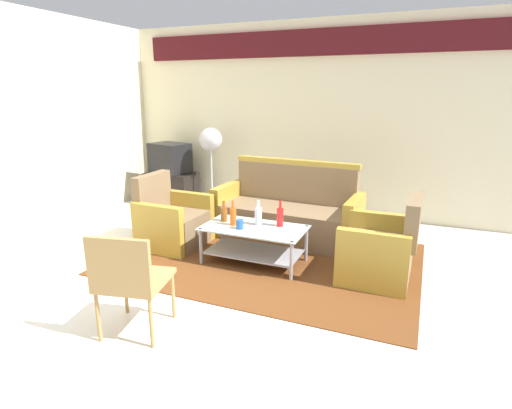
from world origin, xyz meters
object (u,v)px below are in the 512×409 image
armchair_left (172,222)px  cup (240,224)px  bottle_orange (233,216)px  bottle_clear (258,215)px  couch (288,214)px  bottle_brown (224,213)px  pedestal_fan (211,144)px  wicker_chair (129,276)px  bottle_red (280,217)px  armchair_right (380,252)px  coffee_table (254,239)px  television (170,158)px  tv_stand (172,188)px

armchair_left → cup: 1.04m
bottle_orange → bottle_clear: bearing=25.4°
couch → bottle_brown: bearing=62.6°
couch → pedestal_fan: bearing=-26.7°
bottle_clear → wicker_chair: size_ratio=0.33×
armchair_left → cup: armchair_left is taller
bottle_red → bottle_clear: bottle_red is taller
armchair_right → coffee_table: bearing=96.3°
bottle_clear → pedestal_fan: pedestal_fan is taller
bottle_brown → bottle_clear: 0.40m
armchair_right → bottle_brown: armchair_right is taller
television → wicker_chair: 3.88m
bottle_clear → television: television is taller
coffee_table → television: bearing=142.1°
armchair_left → tv_stand: 1.95m
armchair_right → pedestal_fan: size_ratio=0.67×
coffee_table → tv_stand: bearing=142.1°
tv_stand → bottle_orange: bearing=-41.4°
couch → bottle_brown: 0.97m
coffee_table → television: size_ratio=1.59×
coffee_table → tv_stand: 2.82m
bottle_clear → cup: (-0.13, -0.20, -0.05)m
armchair_right → pedestal_fan: pedestal_fan is taller
wicker_chair → bottle_clear: bearing=67.2°
bottle_clear → pedestal_fan: size_ratio=0.22×
wicker_chair → television: bearing=107.3°
armchair_left → coffee_table: 1.13m
bottle_orange → bottle_clear: size_ratio=1.00×
coffee_table → pedestal_fan: pedestal_fan is taller
armchair_left → bottle_clear: armchair_left is taller
armchair_left → tv_stand: size_ratio=1.06×
cup → couch: bearing=78.3°
coffee_table → pedestal_fan: (-1.49, 1.78, 0.74)m
bottle_brown → coffee_table: bearing=-9.5°
couch → bottle_orange: bearing=73.2°
bottle_red → cup: (-0.36, -0.25, -0.06)m
bottle_orange → armchair_left: bearing=171.2°
coffee_table → bottle_red: bottle_red is taller
armchair_left → pedestal_fan: 1.85m
bottle_brown → wicker_chair: (0.08, -1.69, -0.00)m
bottle_brown → armchair_right: bearing=2.0°
couch → armchair_left: 1.43m
couch → cup: couch is taller
bottle_red → pedestal_fan: bearing=136.7°
couch → bottle_clear: bearing=87.2°
bottle_orange → pedestal_fan: bearing=124.8°
bottle_orange → bottle_brown: size_ratio=1.17×
couch → wicker_chair: 2.56m
bottle_brown → tv_stand: bottle_brown is taller
bottle_clear → coffee_table: bearing=-95.0°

